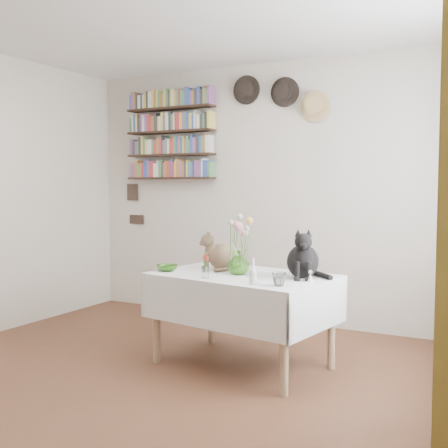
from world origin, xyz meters
The scene contains 14 objects.
room centered at (0.00, 0.00, 1.25)m, with size 4.08×4.58×2.58m.
dining_table centered at (0.37, 0.87, 0.51)m, with size 1.38×1.01×0.68m.
tabby_cat centered at (0.12, 1.01, 0.83)m, with size 0.20×0.26×0.30m, color brown, non-canonical shape.
black_cat centered at (0.81, 0.94, 0.86)m, with size 0.24×0.30×0.36m, color black, non-canonical shape.
flower_vase centered at (0.35, 0.85, 0.77)m, with size 0.17×0.17×0.17m, color #85D453.
green_bowl centered at (-0.20, 0.73, 0.70)m, with size 0.16×0.16×0.05m, color #85D453.
drinking_glass centered at (0.78, 0.55, 0.72)m, with size 0.10×0.10×0.09m, color white.
candlestick centered at (0.62, 0.52, 0.74)m, with size 0.05×0.05×0.17m.
berry_jar centered at (0.21, 0.60, 0.77)m, with size 0.05×0.05×0.21m.
porcelain_figurine centered at (0.92, 0.78, 0.72)m, with size 0.04×0.04×0.08m.
flower_bouquet centered at (0.35, 0.86, 1.02)m, with size 0.17×0.13×0.39m.
bookshelf_unit centered at (-1.10, 2.16, 1.84)m, with size 1.00×0.16×0.91m.
wall_hats centered at (0.12, 2.19, 2.17)m, with size 0.98×0.09×0.48m.
wall_art_plaques centered at (-1.63, 2.23, 1.12)m, with size 0.21×0.02×0.44m.
Camera 1 is at (2.15, -2.77, 1.33)m, focal length 45.00 mm.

